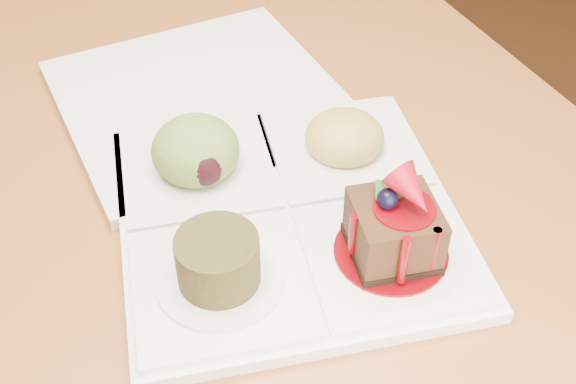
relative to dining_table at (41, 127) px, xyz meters
name	(u,v)px	position (x,y,z in m)	size (l,w,h in m)	color
dining_table	(41,127)	(0.00, 0.00, 0.00)	(1.00, 1.80, 0.75)	brown
sampler_plate	(284,201)	(0.16, -0.31, 0.09)	(0.33, 0.33, 0.11)	white
second_plate	(201,100)	(0.15, -0.12, 0.07)	(0.27, 0.27, 0.01)	white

